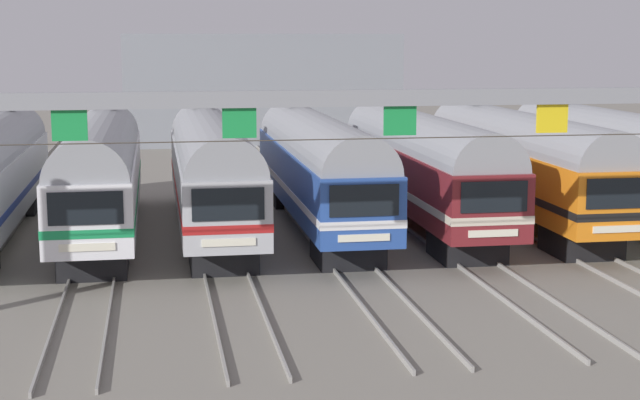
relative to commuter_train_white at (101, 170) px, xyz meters
The scene contains 10 objects.
ground_plane 9.13m from the commuter_train_white, ahead, with size 160.00×160.00×0.00m, color gray.
track_bed 19.29m from the commuter_train_white, 62.83° to the left, with size 27.68×70.00×0.15m.
commuter_train_white is the anchor object (origin of this frame).
commuter_train_stainless 4.36m from the commuter_train_white, ahead, with size 2.88×18.06×5.05m.
commuter_train_blue 8.72m from the commuter_train_white, ahead, with size 2.88×18.06×5.05m.
commuter_train_maroon 13.09m from the commuter_train_white, ahead, with size 2.88×18.06×4.77m.
commuter_train_orange 17.45m from the commuter_train_white, ahead, with size 2.88×18.06×5.05m.
commuter_train_green 21.81m from the commuter_train_white, ahead, with size 2.88×18.06×5.05m.
catenary_gantry 16.31m from the commuter_train_white, 57.12° to the right, with size 31.41×0.44×6.97m.
maintenance_building 37.60m from the commuter_train_white, 74.30° to the left, with size 20.37×10.00×8.15m, color gray.
Camera 1 is at (-6.57, -39.27, 7.84)m, focal length 54.92 mm.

